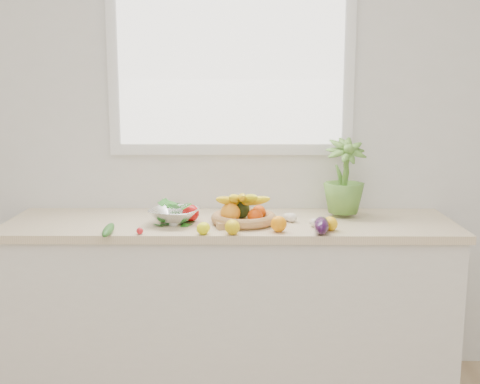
{
  "coord_description": "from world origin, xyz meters",
  "views": [
    {
      "loc": [
        0.07,
        -1.0,
        1.58
      ],
      "look_at": [
        0.05,
        1.93,
        1.05
      ],
      "focal_mm": 45.0,
      "sensor_mm": 36.0,
      "label": 1
    }
  ],
  "objects_px": {
    "cucumber": "(108,230)",
    "colander_with_spinach": "(174,212)",
    "fruit_basket": "(243,214)",
    "apple": "(191,213)",
    "eggplant": "(321,225)",
    "potted_herb": "(344,176)"
  },
  "relations": [
    {
      "from": "potted_herb",
      "to": "colander_with_spinach",
      "type": "height_order",
      "value": "potted_herb"
    },
    {
      "from": "colander_with_spinach",
      "to": "cucumber",
      "type": "bearing_deg",
      "value": -143.56
    },
    {
      "from": "potted_herb",
      "to": "fruit_basket",
      "type": "bearing_deg",
      "value": -161.88
    },
    {
      "from": "eggplant",
      "to": "potted_herb",
      "type": "xyz_separation_m",
      "value": [
        0.16,
        0.36,
        0.17
      ]
    },
    {
      "from": "cucumber",
      "to": "colander_with_spinach",
      "type": "bearing_deg",
      "value": 36.44
    },
    {
      "from": "fruit_basket",
      "to": "colander_with_spinach",
      "type": "xyz_separation_m",
      "value": [
        -0.34,
        -0.01,
        0.01
      ]
    },
    {
      "from": "potted_herb",
      "to": "apple",
      "type": "bearing_deg",
      "value": -170.8
    },
    {
      "from": "colander_with_spinach",
      "to": "apple",
      "type": "bearing_deg",
      "value": 35.51
    },
    {
      "from": "cucumber",
      "to": "colander_with_spinach",
      "type": "xyz_separation_m",
      "value": [
        0.28,
        0.21,
        0.04
      ]
    },
    {
      "from": "colander_with_spinach",
      "to": "fruit_basket",
      "type": "bearing_deg",
      "value": 1.7
    },
    {
      "from": "apple",
      "to": "cucumber",
      "type": "relative_size",
      "value": 0.38
    },
    {
      "from": "cucumber",
      "to": "potted_herb",
      "type": "bearing_deg",
      "value": 18.79
    },
    {
      "from": "potted_herb",
      "to": "fruit_basket",
      "type": "xyz_separation_m",
      "value": [
        -0.52,
        -0.17,
        -0.16
      ]
    },
    {
      "from": "apple",
      "to": "eggplant",
      "type": "relative_size",
      "value": 0.46
    },
    {
      "from": "fruit_basket",
      "to": "colander_with_spinach",
      "type": "relative_size",
      "value": 1.18
    },
    {
      "from": "apple",
      "to": "fruit_basket",
      "type": "bearing_deg",
      "value": -9.46
    },
    {
      "from": "cucumber",
      "to": "fruit_basket",
      "type": "height_order",
      "value": "fruit_basket"
    },
    {
      "from": "eggplant",
      "to": "colander_with_spinach",
      "type": "xyz_separation_m",
      "value": [
        -0.7,
        0.18,
        0.03
      ]
    },
    {
      "from": "apple",
      "to": "potted_herb",
      "type": "distance_m",
      "value": 0.81
    },
    {
      "from": "fruit_basket",
      "to": "colander_with_spinach",
      "type": "height_order",
      "value": "fruit_basket"
    },
    {
      "from": "eggplant",
      "to": "potted_herb",
      "type": "distance_m",
      "value": 0.43
    },
    {
      "from": "apple",
      "to": "colander_with_spinach",
      "type": "xyz_separation_m",
      "value": [
        -0.08,
        -0.05,
        0.02
      ]
    }
  ]
}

